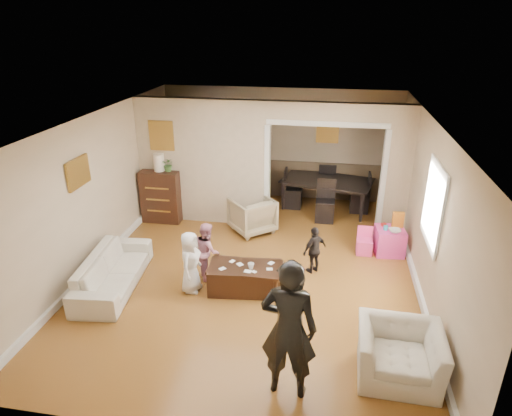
% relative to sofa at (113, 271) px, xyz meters
% --- Properties ---
extents(floor, '(7.00, 7.00, 0.00)m').
position_rel_sofa_xyz_m(floor, '(2.15, 0.97, -0.28)').
color(floor, '#AB6F2C').
rests_on(floor, ground).
extents(partition_left, '(2.75, 0.18, 2.60)m').
position_rel_sofa_xyz_m(partition_left, '(0.77, 2.77, 1.02)').
color(partition_left, '#C8B292').
rests_on(partition_left, ground).
extents(partition_right, '(0.55, 0.18, 2.60)m').
position_rel_sofa_xyz_m(partition_right, '(4.62, 2.77, 1.02)').
color(partition_right, '#C8B292').
rests_on(partition_right, ground).
extents(partition_header, '(2.22, 0.18, 0.35)m').
position_rel_sofa_xyz_m(partition_header, '(3.25, 2.77, 2.14)').
color(partition_header, '#C8B292').
rests_on(partition_header, partition_right).
extents(window_pane, '(0.03, 0.95, 1.10)m').
position_rel_sofa_xyz_m(window_pane, '(4.88, 0.57, 1.27)').
color(window_pane, white).
rests_on(window_pane, ground).
extents(framed_art_partition, '(0.45, 0.03, 0.55)m').
position_rel_sofa_xyz_m(framed_art_partition, '(-0.05, 2.67, 1.57)').
color(framed_art_partition, brown).
rests_on(framed_art_partition, partition_left).
extents(framed_art_sofa_wall, '(0.03, 0.55, 0.40)m').
position_rel_sofa_xyz_m(framed_art_sofa_wall, '(-0.56, 0.37, 1.52)').
color(framed_art_sofa_wall, brown).
extents(framed_art_alcove, '(0.45, 0.03, 0.55)m').
position_rel_sofa_xyz_m(framed_art_alcove, '(3.25, 4.41, 1.42)').
color(framed_art_alcove, brown).
extents(sofa, '(0.95, 1.99, 0.56)m').
position_rel_sofa_xyz_m(sofa, '(0.00, 0.00, 0.00)').
color(sofa, beige).
rests_on(sofa, ground).
extents(armchair_back, '(1.10, 1.10, 0.72)m').
position_rel_sofa_xyz_m(armchair_back, '(1.86, 2.39, 0.08)').
color(armchair_back, tan).
rests_on(armchair_back, ground).
extents(armchair_front, '(1.02, 0.90, 0.65)m').
position_rel_sofa_xyz_m(armchair_front, '(4.32, -1.27, 0.04)').
color(armchair_front, beige).
rests_on(armchair_front, ground).
extents(dresser, '(0.81, 0.46, 1.12)m').
position_rel_sofa_xyz_m(dresser, '(-0.13, 2.61, 0.28)').
color(dresser, '#351A0F').
rests_on(dresser, ground).
extents(table_lamp, '(0.22, 0.22, 0.36)m').
position_rel_sofa_xyz_m(table_lamp, '(-0.13, 2.61, 1.02)').
color(table_lamp, '#FCEACD').
rests_on(table_lamp, dresser).
extents(potted_plant, '(0.26, 0.23, 0.29)m').
position_rel_sofa_xyz_m(potted_plant, '(0.07, 2.61, 0.98)').
color(potted_plant, '#497433').
rests_on(potted_plant, dresser).
extents(coffee_table, '(1.21, 0.70, 0.43)m').
position_rel_sofa_xyz_m(coffee_table, '(2.14, 0.25, -0.06)').
color(coffee_table, '#361A11').
rests_on(coffee_table, ground).
extents(coffee_cup, '(0.11, 0.11, 0.09)m').
position_rel_sofa_xyz_m(coffee_cup, '(2.24, 0.20, 0.20)').
color(coffee_cup, silver).
rests_on(coffee_cup, coffee_table).
extents(play_table, '(0.56, 0.56, 0.49)m').
position_rel_sofa_xyz_m(play_table, '(4.53, 1.91, -0.04)').
color(play_table, '#EC3EA1').
rests_on(play_table, ground).
extents(cereal_box, '(0.21, 0.09, 0.30)m').
position_rel_sofa_xyz_m(cereal_box, '(4.65, 2.01, 0.36)').
color(cereal_box, yellow).
rests_on(cereal_box, play_table).
extents(cyan_cup, '(0.08, 0.08, 0.08)m').
position_rel_sofa_xyz_m(cyan_cup, '(4.43, 1.86, 0.25)').
color(cyan_cup, '#26A9C1').
rests_on(cyan_cup, play_table).
extents(toy_block, '(0.10, 0.09, 0.05)m').
position_rel_sofa_xyz_m(toy_block, '(4.41, 2.03, 0.23)').
color(toy_block, red).
rests_on(toy_block, play_table).
extents(play_bowl, '(0.24, 0.24, 0.05)m').
position_rel_sofa_xyz_m(play_bowl, '(4.58, 1.79, 0.24)').
color(play_bowl, white).
rests_on(play_bowl, play_table).
extents(dining_table, '(2.16, 1.51, 0.69)m').
position_rel_sofa_xyz_m(dining_table, '(3.31, 3.81, 0.07)').
color(dining_table, black).
rests_on(dining_table, ground).
extents(adult_person, '(0.66, 0.46, 1.76)m').
position_rel_sofa_xyz_m(adult_person, '(3.01, -1.73, 0.60)').
color(adult_person, black).
rests_on(adult_person, ground).
extents(child_kneel_a, '(0.36, 0.52, 1.02)m').
position_rel_sofa_xyz_m(child_kneel_a, '(1.29, 0.10, 0.23)').
color(child_kneel_a, white).
rests_on(child_kneel_a, ground).
extents(child_kneel_b, '(0.55, 0.59, 0.98)m').
position_rel_sofa_xyz_m(child_kneel_b, '(1.44, 0.55, 0.21)').
color(child_kneel_b, '#C67C8E').
rests_on(child_kneel_b, ground).
extents(child_toddler, '(0.49, 0.50, 0.84)m').
position_rel_sofa_xyz_m(child_toddler, '(3.19, 1.00, 0.14)').
color(child_toddler, black).
rests_on(child_toddler, ground).
extents(craft_papers, '(0.85, 0.43, 0.00)m').
position_rel_sofa_xyz_m(craft_papers, '(2.18, 0.24, 0.15)').
color(craft_papers, white).
rests_on(craft_papers, coffee_table).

